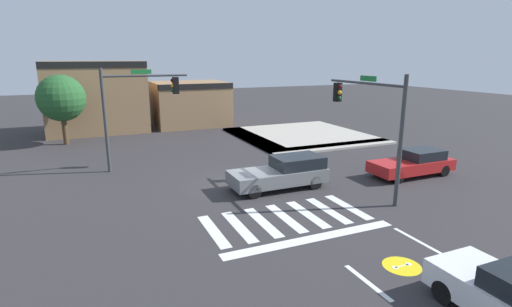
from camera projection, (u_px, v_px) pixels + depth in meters
The scene contains 10 objects.
ground_plane at pixel (244, 185), 19.55m from camera, with size 120.00×120.00×0.00m, color #302D30.
crosswalk_near at pixel (286, 218), 15.55m from camera, with size 6.45×2.98×0.01m.
bike_detector_marking at pixel (402, 266), 11.96m from camera, with size 1.17×1.17×0.01m.
curb_corner_northeast at pixel (299, 136), 31.21m from camera, with size 10.00×10.60×0.15m.
storefront_row at pixel (133, 99), 34.48m from camera, with size 15.37×5.83×5.93m.
traffic_signal_northwest at pixel (137, 100), 21.58m from camera, with size 4.69×0.32×5.69m.
traffic_signal_southeast at pixel (370, 111), 17.73m from camera, with size 0.32×5.25×5.58m.
car_red at pixel (414, 163), 21.01m from camera, with size 4.66×1.79×1.39m.
car_gray at pixel (283, 172), 19.02m from camera, with size 4.72×1.93×1.52m.
roadside_tree at pixel (61, 98), 27.91m from camera, with size 3.34×3.34×5.07m.
Camera 1 is at (-6.87, -17.30, 6.23)m, focal length 27.33 mm.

